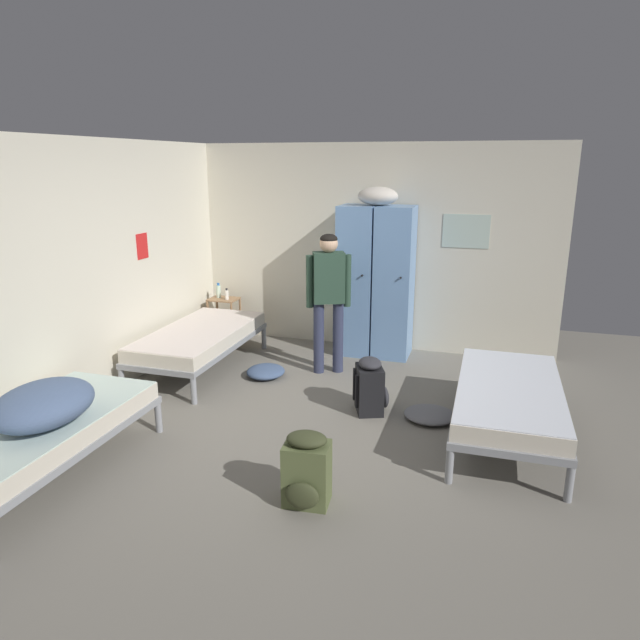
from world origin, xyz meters
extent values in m
plane|color=slate|center=(0.00, 0.00, 0.00)|extent=(7.93, 7.93, 0.00)
cube|color=beige|center=(0.00, 2.51, 1.29)|extent=(4.63, 0.06, 2.58)
cube|color=beige|center=(-2.29, 0.00, 1.29)|extent=(0.06, 4.95, 2.58)
cube|color=#B7CCBC|center=(1.15, 2.47, 1.55)|extent=(0.55, 0.01, 0.40)
cube|color=red|center=(-2.25, 0.87, 1.45)|extent=(0.01, 0.20, 0.28)
cube|color=#6B93C6|center=(-0.11, 2.20, 0.93)|extent=(0.44, 0.52, 1.85)
cylinder|color=black|center=(0.01, 1.92, 1.05)|extent=(0.02, 0.03, 0.02)
cube|color=#6B93C6|center=(0.35, 2.20, 0.93)|extent=(0.44, 0.52, 1.85)
cylinder|color=black|center=(0.47, 1.92, 1.05)|extent=(0.02, 0.03, 0.02)
ellipsoid|color=beige|center=(0.12, 2.20, 1.96)|extent=(0.48, 0.36, 0.22)
cylinder|color=#99704C|center=(-2.13, 2.06, 0.28)|extent=(0.03, 0.03, 0.55)
cylinder|color=#99704C|center=(-1.78, 2.06, 0.28)|extent=(0.03, 0.03, 0.55)
cylinder|color=#99704C|center=(-2.13, 2.33, 0.28)|extent=(0.03, 0.03, 0.55)
cylinder|color=#99704C|center=(-1.78, 2.33, 0.28)|extent=(0.03, 0.03, 0.55)
cube|color=#99704C|center=(-1.96, 2.19, 0.19)|extent=(0.38, 0.30, 0.02)
cube|color=#99704C|center=(-1.96, 2.19, 0.56)|extent=(0.38, 0.30, 0.02)
cylinder|color=gray|center=(-2.13, 0.12, 0.14)|extent=(0.06, 0.06, 0.28)
cylinder|color=gray|center=(-1.29, 0.12, 0.14)|extent=(0.06, 0.06, 0.28)
cylinder|color=gray|center=(-2.13, 1.96, 0.14)|extent=(0.06, 0.06, 0.28)
cylinder|color=gray|center=(-1.29, 1.96, 0.14)|extent=(0.06, 0.06, 0.28)
cube|color=gray|center=(-1.71, 1.04, 0.31)|extent=(0.90, 1.90, 0.06)
cube|color=beige|center=(-1.71, 1.04, 0.41)|extent=(0.87, 1.84, 0.14)
cube|color=silver|center=(-1.71, 1.04, 0.49)|extent=(0.86, 1.82, 0.01)
cylinder|color=gray|center=(2.13, 1.23, 0.14)|extent=(0.06, 0.06, 0.28)
cylinder|color=gray|center=(1.29, 1.23, 0.14)|extent=(0.06, 0.06, 0.28)
cylinder|color=gray|center=(2.13, -0.61, 0.14)|extent=(0.06, 0.06, 0.28)
cylinder|color=gray|center=(1.29, -0.61, 0.14)|extent=(0.06, 0.06, 0.28)
cube|color=gray|center=(1.71, 0.31, 0.31)|extent=(0.90, 1.90, 0.06)
cube|color=beige|center=(1.71, 0.31, 0.41)|extent=(0.87, 1.84, 0.14)
cube|color=silver|center=(1.71, 0.31, 0.49)|extent=(0.86, 1.82, 0.01)
cylinder|color=gray|center=(-2.13, -0.52, 0.14)|extent=(0.06, 0.06, 0.28)
cylinder|color=gray|center=(-1.29, -0.52, 0.14)|extent=(0.06, 0.06, 0.28)
cube|color=gray|center=(-1.71, -1.44, 0.31)|extent=(0.90, 1.90, 0.06)
cube|color=beige|center=(-1.71, -1.44, 0.41)|extent=(0.87, 1.84, 0.14)
cube|color=silver|center=(-1.71, -1.44, 0.49)|extent=(0.86, 1.82, 0.01)
ellipsoid|color=slate|center=(-1.60, -1.48, 0.64)|extent=(0.63, 0.82, 0.30)
cylinder|color=#2D334C|center=(-0.15, 1.43, 0.41)|extent=(0.12, 0.12, 0.83)
cylinder|color=#2D334C|center=(-0.35, 1.34, 0.41)|extent=(0.12, 0.12, 0.83)
cube|color=#284233|center=(-0.25, 1.39, 1.11)|extent=(0.40, 0.32, 0.57)
cylinder|color=#284233|center=(-0.05, 1.47, 1.07)|extent=(0.08, 0.08, 0.59)
cylinder|color=#284233|center=(-0.44, 1.30, 1.07)|extent=(0.08, 0.08, 0.59)
sphere|color=#DBAD89|center=(-0.25, 1.39, 1.49)|extent=(0.20, 0.20, 0.20)
ellipsoid|color=black|center=(-0.25, 1.39, 1.54)|extent=(0.19, 0.19, 0.11)
cylinder|color=silver|center=(-2.04, 2.21, 0.66)|extent=(0.06, 0.06, 0.17)
cylinder|color=#2666B2|center=(-2.04, 2.21, 0.76)|extent=(0.03, 0.03, 0.03)
cylinder|color=white|center=(-1.89, 2.15, 0.63)|extent=(0.05, 0.05, 0.13)
cylinder|color=black|center=(-1.89, 2.15, 0.71)|extent=(0.03, 0.03, 0.03)
cube|color=#566038|center=(0.34, -1.17, 0.23)|extent=(0.34, 0.27, 0.46)
ellipsoid|color=#383D23|center=(0.35, -1.32, 0.15)|extent=(0.25, 0.10, 0.20)
ellipsoid|color=#383D23|center=(0.34, -1.17, 0.50)|extent=(0.31, 0.24, 0.10)
cube|color=black|center=(0.24, -1.05, 0.25)|extent=(0.05, 0.03, 0.32)
cube|color=black|center=(0.41, -1.03, 0.25)|extent=(0.05, 0.03, 0.32)
cube|color=black|center=(0.44, 0.46, 0.23)|extent=(0.34, 0.39, 0.46)
ellipsoid|color=#2D2D33|center=(0.57, 0.51, 0.15)|extent=(0.16, 0.25, 0.20)
ellipsoid|color=#2D2D33|center=(0.44, 0.46, 0.50)|extent=(0.31, 0.35, 0.10)
cube|color=black|center=(0.34, 0.33, 0.25)|extent=(0.04, 0.06, 0.32)
cube|color=black|center=(0.28, 0.49, 0.25)|extent=(0.04, 0.06, 0.32)
ellipsoid|color=slate|center=(1.02, 0.45, 0.05)|extent=(0.49, 0.45, 0.09)
ellipsoid|color=#42567A|center=(-0.88, 1.02, 0.06)|extent=(0.43, 0.45, 0.13)
camera|label=1|loc=(1.47, -4.55, 2.36)|focal=31.83mm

